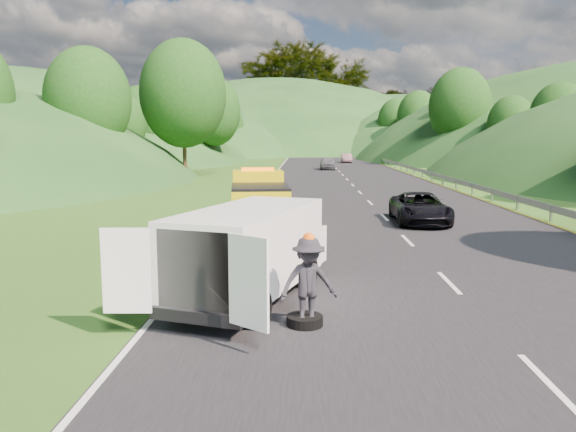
{
  "coord_description": "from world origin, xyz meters",
  "views": [
    {
      "loc": [
        -0.74,
        -16.29,
        3.76
      ],
      "look_at": [
        -1.28,
        1.19,
        1.3
      ],
      "focal_mm": 35.0,
      "sensor_mm": 36.0,
      "label": 1
    }
  ],
  "objects_px": {
    "tow_truck": "(259,200)",
    "white_van": "(252,248)",
    "passing_suv": "(419,223)",
    "spare_tire": "(305,326)",
    "woman": "(214,257)",
    "child": "(260,263)",
    "suitcase": "(173,254)",
    "worker": "(308,329)"
  },
  "relations": [
    {
      "from": "worker",
      "to": "passing_suv",
      "type": "bearing_deg",
      "value": 50.27
    },
    {
      "from": "tow_truck",
      "to": "worker",
      "type": "distance_m",
      "value": 12.32
    },
    {
      "from": "suitcase",
      "to": "white_van",
      "type": "bearing_deg",
      "value": -53.4
    },
    {
      "from": "spare_tire",
      "to": "suitcase",
      "type": "bearing_deg",
      "value": 125.94
    },
    {
      "from": "spare_tire",
      "to": "woman",
      "type": "bearing_deg",
      "value": 114.02
    },
    {
      "from": "suitcase",
      "to": "passing_suv",
      "type": "distance_m",
      "value": 12.25
    },
    {
      "from": "woman",
      "to": "passing_suv",
      "type": "relative_size",
      "value": 0.32
    },
    {
      "from": "woman",
      "to": "passing_suv",
      "type": "distance_m",
      "value": 10.77
    },
    {
      "from": "woman",
      "to": "child",
      "type": "relative_size",
      "value": 1.7
    },
    {
      "from": "woman",
      "to": "suitcase",
      "type": "distance_m",
      "value": 1.52
    },
    {
      "from": "woman",
      "to": "child",
      "type": "height_order",
      "value": "woman"
    },
    {
      "from": "woman",
      "to": "passing_suv",
      "type": "bearing_deg",
      "value": -35.46
    },
    {
      "from": "white_van",
      "to": "suitcase",
      "type": "height_order",
      "value": "white_van"
    },
    {
      "from": "white_van",
      "to": "worker",
      "type": "xyz_separation_m",
      "value": [
        1.29,
        -1.91,
        -1.23
      ]
    },
    {
      "from": "white_van",
      "to": "child",
      "type": "distance_m",
      "value": 4.09
    },
    {
      "from": "woman",
      "to": "suitcase",
      "type": "height_order",
      "value": "woman"
    },
    {
      "from": "tow_truck",
      "to": "child",
      "type": "relative_size",
      "value": 6.7
    },
    {
      "from": "child",
      "to": "passing_suv",
      "type": "relative_size",
      "value": 0.19
    },
    {
      "from": "white_van",
      "to": "suitcase",
      "type": "bearing_deg",
      "value": 144.56
    },
    {
      "from": "child",
      "to": "spare_tire",
      "type": "height_order",
      "value": "child"
    },
    {
      "from": "tow_truck",
      "to": "spare_tire",
      "type": "xyz_separation_m",
      "value": [
        1.9,
        -11.96,
        -1.21
      ]
    },
    {
      "from": "white_van",
      "to": "child",
      "type": "bearing_deg",
      "value": 109.83
    },
    {
      "from": "child",
      "to": "passing_suv",
      "type": "xyz_separation_m",
      "value": [
        6.39,
        8.09,
        0.0
      ]
    },
    {
      "from": "passing_suv",
      "to": "tow_truck",
      "type": "bearing_deg",
      "value": -164.33
    },
    {
      "from": "suitcase",
      "to": "worker",
      "type": "bearing_deg",
      "value": -54.28
    },
    {
      "from": "passing_suv",
      "to": "spare_tire",
      "type": "bearing_deg",
      "value": -108.99
    },
    {
      "from": "white_van",
      "to": "worker",
      "type": "relative_size",
      "value": 3.63
    },
    {
      "from": "worker",
      "to": "spare_tire",
      "type": "relative_size",
      "value": 2.48
    },
    {
      "from": "suitcase",
      "to": "child",
      "type": "bearing_deg",
      "value": 5.88
    },
    {
      "from": "woman",
      "to": "child",
      "type": "xyz_separation_m",
      "value": [
        1.54,
        -0.8,
        0.0
      ]
    },
    {
      "from": "child",
      "to": "suitcase",
      "type": "distance_m",
      "value": 2.6
    },
    {
      "from": "white_van",
      "to": "worker",
      "type": "distance_m",
      "value": 2.61
    },
    {
      "from": "white_van",
      "to": "worker",
      "type": "bearing_deg",
      "value": -38.05
    },
    {
      "from": "woman",
      "to": "spare_tire",
      "type": "bearing_deg",
      "value": -144.06
    },
    {
      "from": "woman",
      "to": "spare_tire",
      "type": "distance_m",
      "value": 7.08
    },
    {
      "from": "woman",
      "to": "child",
      "type": "distance_m",
      "value": 1.73
    },
    {
      "from": "tow_truck",
      "to": "white_van",
      "type": "bearing_deg",
      "value": -92.9
    },
    {
      "from": "white_van",
      "to": "spare_tire",
      "type": "distance_m",
      "value": 2.48
    },
    {
      "from": "suitcase",
      "to": "spare_tire",
      "type": "bearing_deg",
      "value": -54.06
    },
    {
      "from": "child",
      "to": "spare_tire",
      "type": "bearing_deg",
      "value": -22.77
    },
    {
      "from": "spare_tire",
      "to": "passing_suv",
      "type": "distance_m",
      "value": 14.65
    },
    {
      "from": "tow_truck",
      "to": "woman",
      "type": "bearing_deg",
      "value": -106.88
    }
  ]
}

